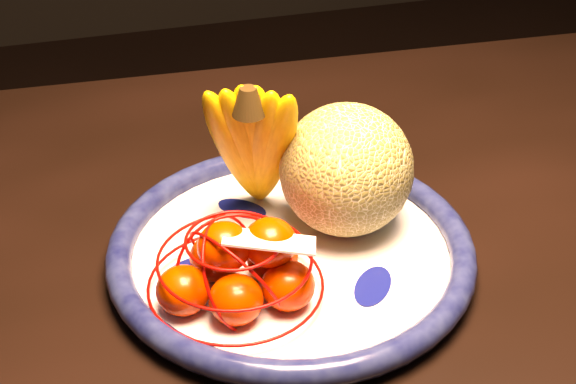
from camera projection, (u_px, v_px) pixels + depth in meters
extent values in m
cube|color=black|center=(556.00, 282.00, 0.79)|extent=(1.53, 0.96, 0.04)
cylinder|color=white|center=(291.00, 258.00, 0.77)|extent=(0.29, 0.29, 0.01)
torus|color=#080933|center=(291.00, 249.00, 0.77)|extent=(0.32, 0.32, 0.02)
cylinder|color=white|center=(291.00, 262.00, 0.77)|extent=(0.14, 0.14, 0.00)
ellipsoid|color=navy|center=(373.00, 286.00, 0.73)|extent=(0.11, 0.12, 0.00)
ellipsoid|color=navy|center=(242.00, 208.00, 0.82)|extent=(0.11, 0.10, 0.00)
ellipsoid|color=navy|center=(186.00, 270.00, 0.75)|extent=(0.10, 0.08, 0.00)
sphere|color=olive|center=(346.00, 170.00, 0.77)|extent=(0.12, 0.12, 0.12)
ellipsoid|color=#FFBC0A|center=(236.00, 142.00, 0.77)|extent=(0.09, 0.09, 0.16)
ellipsoid|color=#FFBC0A|center=(244.00, 142.00, 0.77)|extent=(0.08, 0.09, 0.16)
ellipsoid|color=#FFBC0A|center=(251.00, 141.00, 0.77)|extent=(0.07, 0.09, 0.16)
ellipsoid|color=#FFBC0A|center=(258.00, 141.00, 0.77)|extent=(0.05, 0.09, 0.16)
ellipsoid|color=#FFBC0A|center=(265.00, 143.00, 0.77)|extent=(0.04, 0.09, 0.16)
ellipsoid|color=#FFBC0A|center=(273.00, 144.00, 0.77)|extent=(0.05, 0.10, 0.16)
cone|color=black|center=(253.00, 70.00, 0.73)|extent=(0.03, 0.03, 0.02)
ellipsoid|color=#E83B00|center=(183.00, 290.00, 0.70)|extent=(0.04, 0.04, 0.04)
ellipsoid|color=#E83B00|center=(236.00, 300.00, 0.69)|extent=(0.04, 0.04, 0.04)
ellipsoid|color=#E83B00|center=(288.00, 286.00, 0.70)|extent=(0.04, 0.04, 0.04)
ellipsoid|color=#E83B00|center=(215.00, 257.00, 0.73)|extent=(0.04, 0.04, 0.04)
ellipsoid|color=#E83B00|center=(272.00, 257.00, 0.73)|extent=(0.04, 0.04, 0.04)
ellipsoid|color=#E83B00|center=(224.00, 247.00, 0.69)|extent=(0.04, 0.04, 0.04)
ellipsoid|color=#E83B00|center=(270.00, 243.00, 0.70)|extent=(0.04, 0.04, 0.04)
torus|color=#AD0602|center=(236.00, 284.00, 0.71)|extent=(0.18, 0.18, 0.00)
torus|color=#AD0602|center=(235.00, 259.00, 0.70)|extent=(0.16, 0.16, 0.00)
torus|color=#AD0602|center=(234.00, 240.00, 0.69)|extent=(0.10, 0.10, 0.00)
torus|color=#AD0602|center=(235.00, 273.00, 0.71)|extent=(0.10, 0.04, 0.09)
torus|color=#AD0602|center=(235.00, 273.00, 0.71)|extent=(0.09, 0.11, 0.09)
torus|color=#AD0602|center=(235.00, 273.00, 0.71)|extent=(0.09, 0.11, 0.09)
cube|color=white|center=(269.00, 241.00, 0.68)|extent=(0.08, 0.05, 0.01)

